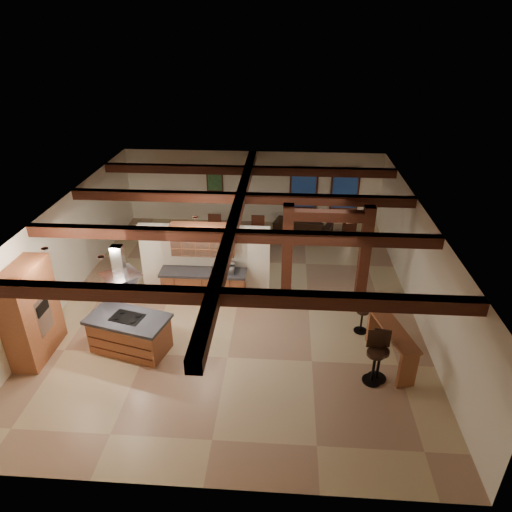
{
  "coord_description": "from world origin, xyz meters",
  "views": [
    {
      "loc": [
        1.3,
        -11.18,
        7.43
      ],
      "look_at": [
        0.5,
        0.5,
        1.28
      ],
      "focal_mm": 32.0,
      "sensor_mm": 36.0,
      "label": 1
    }
  ],
  "objects": [
    {
      "name": "pantry_cabinet",
      "position": [
        -4.67,
        -2.6,
        1.2
      ],
      "size": [
        0.67,
        1.6,
        2.4
      ],
      "color": "#975430",
      "rests_on": "ground"
    },
    {
      "name": "kitchen_island",
      "position": [
        -2.44,
        -2.32,
        0.49
      ],
      "size": [
        2.16,
        1.51,
        0.98
      ],
      "color": "#975430",
      "rests_on": "ground"
    },
    {
      "name": "timber_posts",
      "position": [
        2.5,
        0.5,
        1.76
      ],
      "size": [
        2.5,
        0.3,
        2.9
      ],
      "color": "#36120D",
      "rests_on": "ground"
    },
    {
      "name": "dining_table",
      "position": [
        -0.41,
        2.96,
        0.33
      ],
      "size": [
        1.85,
        1.03,
        0.65
      ],
      "primitive_type": "imported",
      "rotation": [
        0.0,
        0.0,
        -0.0
      ],
      "color": "#432210",
      "rests_on": "ground"
    },
    {
      "name": "ground",
      "position": [
        0.0,
        0.0,
        0.0
      ],
      "size": [
        12.0,
        12.0,
        0.0
      ],
      "primitive_type": "plane",
      "color": "#CCB588",
      "rests_on": "ground"
    },
    {
      "name": "range_hood",
      "position": [
        -2.44,
        -2.32,
        1.78
      ],
      "size": [
        1.1,
        1.1,
        1.4
      ],
      "color": "silver",
      "rests_on": "room_walls"
    },
    {
      "name": "side_table",
      "position": [
        3.79,
        5.03,
        0.26
      ],
      "size": [
        0.49,
        0.49,
        0.52
      ],
      "primitive_type": "cube",
      "rotation": [
        0.0,
        0.0,
        0.19
      ],
      "color": "#36120D",
      "rests_on": "ground"
    },
    {
      "name": "ceiling_beams",
      "position": [
        0.0,
        0.0,
        2.76
      ],
      "size": [
        10.0,
        12.0,
        0.28
      ],
      "color": "#36120D",
      "rests_on": "room_walls"
    },
    {
      "name": "bar_stool_b",
      "position": [
        3.41,
        -3.02,
        0.65
      ],
      "size": [
        0.45,
        0.45,
        1.28
      ],
      "color": "black",
      "rests_on": "ground"
    },
    {
      "name": "table_lamp",
      "position": [
        3.79,
        5.03,
        0.79
      ],
      "size": [
        0.31,
        0.31,
        0.37
      ],
      "color": "black",
      "rests_on": "side_table"
    },
    {
      "name": "sofa",
      "position": [
        2.01,
        4.95,
        0.32
      ],
      "size": [
        2.35,
        1.45,
        0.64
      ],
      "primitive_type": "imported",
      "rotation": [
        0.0,
        0.0,
        2.85
      ],
      "color": "black",
      "rests_on": "ground"
    },
    {
      "name": "framed_art",
      "position": [
        -1.5,
        5.94,
        1.7
      ],
      "size": [
        0.65,
        0.05,
        0.85
      ],
      "color": "#36120D",
      "rests_on": "room_walls"
    },
    {
      "name": "bar_stool_c",
      "position": [
        3.4,
        -1.14,
        0.52
      ],
      "size": [
        0.36,
        0.37,
        1.01
      ],
      "color": "black",
      "rests_on": "ground"
    },
    {
      "name": "dining_chairs",
      "position": [
        -0.41,
        2.96,
        0.67
      ],
      "size": [
        2.02,
        2.02,
        1.31
      ],
      "color": "#36120D",
      "rests_on": "ground"
    },
    {
      "name": "upper_display_cabinet",
      "position": [
        -1.0,
        0.31,
        1.85
      ],
      "size": [
        1.8,
        0.36,
        0.95
      ],
      "color": "#975430",
      "rests_on": "partition_wall"
    },
    {
      "name": "partition_wall",
      "position": [
        -1.0,
        0.5,
        1.1
      ],
      "size": [
        3.8,
        0.18,
        2.2
      ],
      "primitive_type": "cube",
      "color": "white",
      "rests_on": "ground"
    },
    {
      "name": "bar_counter",
      "position": [
        3.92,
        -2.36,
        0.67
      ],
      "size": [
        0.93,
        1.94,
        0.99
      ],
      "color": "#975430",
      "rests_on": "ground"
    },
    {
      "name": "microwave",
      "position": [
        -0.33,
        0.11,
        1.07
      ],
      "size": [
        0.47,
        0.33,
        0.26
      ],
      "primitive_type": "imported",
      "rotation": [
        0.0,
        0.0,
        3.12
      ],
      "color": "silver",
      "rests_on": "back_counter"
    },
    {
      "name": "room_walls",
      "position": [
        0.0,
        0.0,
        1.78
      ],
      "size": [
        12.0,
        12.0,
        12.0
      ],
      "color": "white",
      "rests_on": "ground"
    },
    {
      "name": "bar_stool_a",
      "position": [
        3.54,
        -2.93,
        0.64
      ],
      "size": [
        0.44,
        0.46,
        1.26
      ],
      "color": "black",
      "rests_on": "ground"
    },
    {
      "name": "back_windows",
      "position": [
        2.8,
        5.93,
        1.5
      ],
      "size": [
        2.7,
        0.07,
        1.7
      ],
      "color": "#36120D",
      "rests_on": "room_walls"
    },
    {
      "name": "recessed_cans",
      "position": [
        -2.53,
        -1.93,
        2.87
      ],
      "size": [
        3.16,
        2.46,
        0.03
      ],
      "color": "silver",
      "rests_on": "room_walls"
    },
    {
      "name": "back_counter",
      "position": [
        -1.0,
        0.11,
        0.48
      ],
      "size": [
        2.5,
        0.66,
        0.94
      ],
      "color": "#975430",
      "rests_on": "ground"
    }
  ]
}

